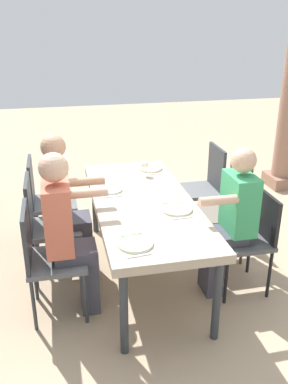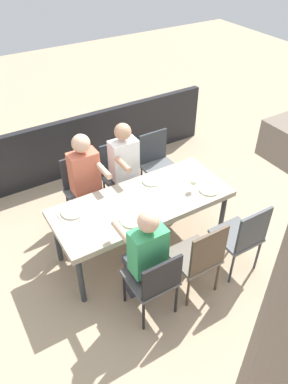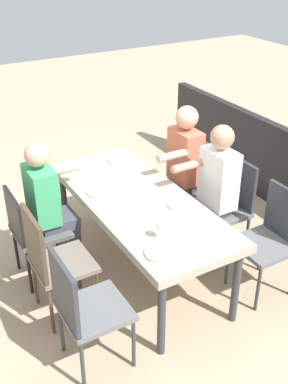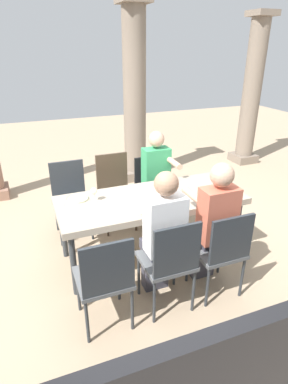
# 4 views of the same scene
# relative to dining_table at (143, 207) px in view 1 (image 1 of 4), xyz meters

# --- Properties ---
(ground_plane) EXTENTS (16.00, 16.00, 0.00)m
(ground_plane) POSITION_rel_dining_table_xyz_m (0.00, 0.00, -0.68)
(ground_plane) COLOR tan
(dining_table) EXTENTS (2.00, 0.82, 0.74)m
(dining_table) POSITION_rel_dining_table_xyz_m (0.00, 0.00, 0.00)
(dining_table) COLOR tan
(dining_table) RESTS_ON ground
(chair_west_north) EXTENTS (0.44, 0.44, 0.93)m
(chair_west_north) POSITION_rel_dining_table_xyz_m (-0.74, 0.84, -0.14)
(chair_west_north) COLOR #5B5E61
(chair_west_north) RESTS_ON ground
(chair_west_south) EXTENTS (0.44, 0.44, 0.92)m
(chair_west_south) POSITION_rel_dining_table_xyz_m (-0.74, -0.83, -0.15)
(chair_west_south) COLOR #5B5E61
(chair_west_south) RESTS_ON ground
(chair_mid_north) EXTENTS (0.44, 0.44, 0.96)m
(chair_mid_north) POSITION_rel_dining_table_xyz_m (-0.16, 0.84, -0.13)
(chair_mid_north) COLOR #6A6158
(chair_mid_north) RESTS_ON ground
(chair_mid_south) EXTENTS (0.44, 0.44, 0.94)m
(chair_mid_south) POSITION_rel_dining_table_xyz_m (-0.16, -0.83, -0.13)
(chair_mid_south) COLOR #5B5E61
(chair_mid_south) RESTS_ON ground
(chair_east_north) EXTENTS (0.44, 0.44, 0.86)m
(chair_east_north) POSITION_rel_dining_table_xyz_m (0.36, 0.83, -0.17)
(chair_east_north) COLOR #4F4F50
(chair_east_north) RESTS_ON ground
(chair_east_south) EXTENTS (0.44, 0.44, 0.91)m
(chair_east_south) POSITION_rel_dining_table_xyz_m (0.36, -0.83, -0.15)
(chair_east_south) COLOR #5B5E61
(chair_east_south) RESTS_ON ground
(diner_woman_green) EXTENTS (0.35, 0.49, 1.31)m
(diner_woman_green) POSITION_rel_dining_table_xyz_m (-0.16, -0.65, 0.03)
(diner_woman_green) COLOR #3F3F4C
(diner_woman_green) RESTS_ON ground
(diner_man_white) EXTENTS (0.35, 0.49, 1.26)m
(diner_man_white) POSITION_rel_dining_table_xyz_m (0.37, 0.64, -0.00)
(diner_man_white) COLOR #3F3F4C
(diner_man_white) RESTS_ON ground
(diner_guest_third) EXTENTS (0.34, 0.50, 1.32)m
(diner_guest_third) POSITION_rel_dining_table_xyz_m (0.36, -0.65, 0.03)
(diner_guest_third) COLOR #3F3F4C
(diner_guest_third) RESTS_ON ground
(plate_0) EXTENTS (0.23, 0.23, 0.02)m
(plate_0) POSITION_rel_dining_table_xyz_m (-0.74, 0.24, 0.07)
(plate_0) COLOR silver
(plate_0) RESTS_ON dining_table
(wine_glass_0) EXTENTS (0.07, 0.07, 0.15)m
(wine_glass_0) POSITION_rel_dining_table_xyz_m (-0.58, 0.14, 0.17)
(wine_glass_0) COLOR white
(wine_glass_0) RESTS_ON dining_table
(fork_0) EXTENTS (0.03, 0.17, 0.01)m
(fork_0) POSITION_rel_dining_table_xyz_m (-0.89, 0.24, 0.07)
(fork_0) COLOR silver
(fork_0) RESTS_ON dining_table
(spoon_0) EXTENTS (0.02, 0.17, 0.01)m
(spoon_0) POSITION_rel_dining_table_xyz_m (-0.59, 0.24, 0.07)
(spoon_0) COLOR silver
(spoon_0) RESTS_ON dining_table
(plate_1) EXTENTS (0.21, 0.21, 0.02)m
(plate_1) POSITION_rel_dining_table_xyz_m (-0.27, -0.24, 0.07)
(plate_1) COLOR white
(plate_1) RESTS_ON dining_table
(fork_1) EXTENTS (0.02, 0.17, 0.01)m
(fork_1) POSITION_rel_dining_table_xyz_m (-0.42, -0.24, 0.07)
(fork_1) COLOR silver
(fork_1) RESTS_ON dining_table
(spoon_1) EXTENTS (0.02, 0.17, 0.01)m
(spoon_1) POSITION_rel_dining_table_xyz_m (-0.12, -0.24, 0.07)
(spoon_1) COLOR silver
(spoon_1) RESTS_ON dining_table
(plate_2) EXTENTS (0.25, 0.25, 0.02)m
(plate_2) POSITION_rel_dining_table_xyz_m (0.26, 0.22, 0.07)
(plate_2) COLOR silver
(plate_2) RESTS_ON dining_table
(fork_2) EXTENTS (0.03, 0.17, 0.01)m
(fork_2) POSITION_rel_dining_table_xyz_m (0.11, 0.22, 0.07)
(fork_2) COLOR silver
(fork_2) RESTS_ON dining_table
(spoon_2) EXTENTS (0.02, 0.17, 0.01)m
(spoon_2) POSITION_rel_dining_table_xyz_m (0.41, 0.22, 0.07)
(spoon_2) COLOR silver
(spoon_2) RESTS_ON dining_table
(plate_3) EXTENTS (0.25, 0.25, 0.02)m
(plate_3) POSITION_rel_dining_table_xyz_m (0.73, -0.21, 0.07)
(plate_3) COLOR white
(plate_3) RESTS_ON dining_table
(fork_3) EXTENTS (0.03, 0.17, 0.01)m
(fork_3) POSITION_rel_dining_table_xyz_m (0.58, -0.21, 0.07)
(fork_3) COLOR silver
(fork_3) RESTS_ON dining_table
(spoon_3) EXTENTS (0.03, 0.17, 0.01)m
(spoon_3) POSITION_rel_dining_table_xyz_m (0.88, -0.21, 0.07)
(spoon_3) COLOR silver
(spoon_3) RESTS_ON dining_table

